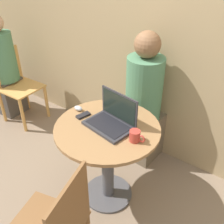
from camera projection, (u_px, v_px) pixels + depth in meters
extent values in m
plane|color=#7F6B56|center=(108.00, 194.00, 2.23)|extent=(12.00, 12.00, 0.00)
cube|color=tan|center=(167.00, 18.00, 2.05)|extent=(7.00, 0.05, 2.60)
cylinder|color=#4C4C51|center=(108.00, 193.00, 2.23)|extent=(0.40, 0.40, 0.02)
cylinder|color=#4C4C51|center=(108.00, 164.00, 2.04)|extent=(0.10, 0.10, 0.66)
cylinder|color=olive|center=(107.00, 128.00, 1.85)|extent=(0.76, 0.76, 0.02)
cube|color=#2D2D33|center=(108.00, 126.00, 1.83)|extent=(0.36, 0.27, 0.02)
cube|color=black|center=(108.00, 125.00, 1.83)|extent=(0.32, 0.22, 0.00)
cube|color=#2D2D33|center=(119.00, 106.00, 1.83)|extent=(0.33, 0.06, 0.21)
cube|color=black|center=(119.00, 107.00, 1.83)|extent=(0.30, 0.05, 0.19)
cube|color=black|center=(83.00, 115.00, 1.95)|extent=(0.07, 0.12, 0.02)
ellipsoid|color=#B2B2B7|center=(78.00, 108.00, 2.02)|extent=(0.07, 0.05, 0.04)
cylinder|color=#B2382D|center=(135.00, 136.00, 1.70)|extent=(0.07, 0.07, 0.08)
torus|color=#B2382D|center=(141.00, 139.00, 1.67)|extent=(0.06, 0.01, 0.06)
cylinder|color=brown|center=(42.00, 216.00, 1.81)|extent=(0.04, 0.04, 0.42)
cube|color=brown|center=(70.00, 215.00, 1.32)|extent=(0.11, 0.36, 0.42)
cube|color=brown|center=(147.00, 132.00, 2.57)|extent=(0.32, 0.45, 0.46)
cylinder|color=#4C7F5B|center=(144.00, 90.00, 2.22)|extent=(0.31, 0.31, 0.57)
sphere|color=brown|center=(148.00, 44.00, 2.00)|extent=(0.21, 0.21, 0.21)
cylinder|color=tan|center=(23.00, 116.00, 2.87)|extent=(0.04, 0.04, 0.41)
cylinder|color=tan|center=(47.00, 102.00, 3.11)|extent=(0.04, 0.04, 0.41)
cylinder|color=tan|center=(2.00, 106.00, 3.03)|extent=(0.04, 0.04, 0.41)
cylinder|color=tan|center=(26.00, 94.00, 3.28)|extent=(0.04, 0.04, 0.41)
cube|color=tan|center=(21.00, 88.00, 2.96)|extent=(0.42, 0.42, 0.02)
cube|color=tan|center=(6.00, 67.00, 2.93)|extent=(0.04, 0.37, 0.40)
cube|color=#4C4742|center=(6.00, 94.00, 3.23)|extent=(0.43, 0.30, 0.45)
cylinder|color=#4C7F5B|center=(2.00, 57.00, 2.91)|extent=(0.30, 0.30, 0.54)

